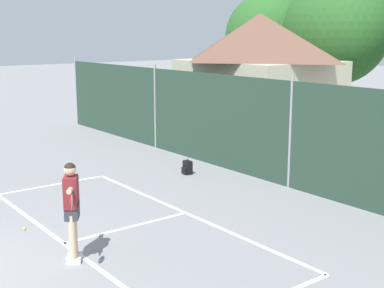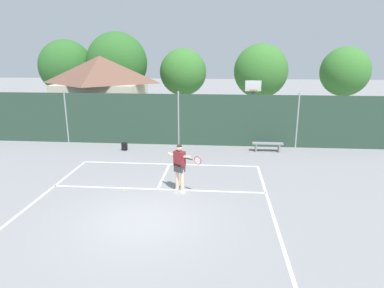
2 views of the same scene
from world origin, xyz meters
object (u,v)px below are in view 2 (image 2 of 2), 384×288
object	(u,v)px
basketball_hoop	(252,102)
tennis_ball	(124,191)
courtside_bench	(268,145)
tennis_player	(180,164)
backpack_black	(124,147)

from	to	relation	value
basketball_hoop	tennis_ball	world-z (taller)	basketball_hoop
basketball_hoop	courtside_bench	xyz separation A→B (m)	(0.70, -2.13, -1.95)
basketball_hoop	tennis_ball	size ratio (longest dim) A/B	53.79
tennis_player	tennis_ball	world-z (taller)	tennis_player
tennis_player	backpack_black	size ratio (longest dim) A/B	4.01
backpack_black	courtside_bench	xyz separation A→B (m)	(7.62, 0.38, 0.17)
basketball_hoop	tennis_player	bearing A→B (deg)	-112.45
backpack_black	basketball_hoop	bearing A→B (deg)	20.00
tennis_player	tennis_ball	distance (m)	2.36
basketball_hoop	tennis_player	distance (m)	8.60
courtside_bench	tennis_ball	bearing A→B (deg)	-135.71
tennis_player	tennis_ball	bearing A→B (deg)	-175.47
tennis_ball	backpack_black	xyz separation A→B (m)	(-1.57, 5.52, 0.16)
tennis_player	courtside_bench	bearing A→B (deg)	55.41
tennis_ball	courtside_bench	distance (m)	8.46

